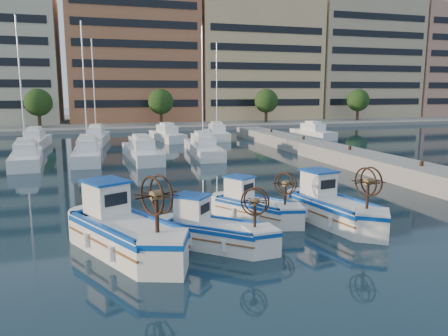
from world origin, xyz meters
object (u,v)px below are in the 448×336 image
Objects in this scene: fishing_boat_b at (213,229)px; fishing_boat_d at (333,206)px; fishing_boat_a at (123,229)px; fishing_boat_c at (254,205)px.

fishing_boat_d is (5.88, 1.26, 0.12)m from fishing_boat_b.
fishing_boat_a is at bearing 125.55° from fishing_boat_b.
fishing_boat_a is 1.12× the size of fishing_boat_d.
fishing_boat_c is 3.53m from fishing_boat_d.
fishing_boat_c is 0.84× the size of fishing_boat_d.
fishing_boat_a is at bearing 175.19° from fishing_boat_d.
fishing_boat_a is 6.58m from fishing_boat_c.
fishing_boat_b is at bearing -32.30° from fishing_boat_a.
fishing_boat_d is (3.11, -1.66, 0.12)m from fishing_boat_c.
fishing_boat_d is at bearing -20.45° from fishing_boat_a.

